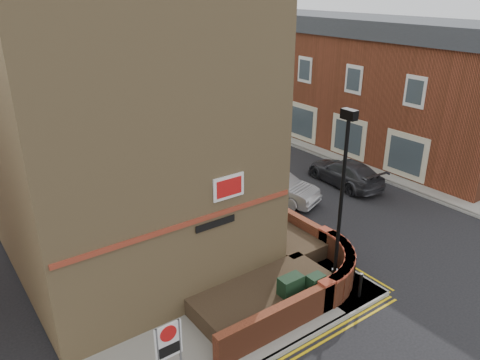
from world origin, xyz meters
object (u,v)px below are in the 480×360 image
object	(u,v)px
lamppost	(341,204)
utility_cabinet_large	(290,293)
silver_car_near	(275,186)
zone_sign	(169,347)

from	to	relation	value
lamppost	utility_cabinet_large	world-z (taller)	lamppost
lamppost	silver_car_near	distance (m)	8.06
lamppost	silver_car_near	bearing A→B (deg)	65.47
zone_sign	silver_car_near	size ratio (longest dim) A/B	0.50
zone_sign	silver_car_near	xyz separation A→B (m)	(9.76, 7.63, -0.92)
utility_cabinet_large	zone_sign	xyz separation A→B (m)	(-4.70, -0.80, 0.92)
lamppost	utility_cabinet_large	xyz separation A→B (m)	(-1.90, 0.10, -2.62)
utility_cabinet_large	zone_sign	size ratio (longest dim) A/B	0.55
utility_cabinet_large	silver_car_near	xyz separation A→B (m)	(5.06, 6.83, 0.00)
lamppost	silver_car_near	world-z (taller)	lamppost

